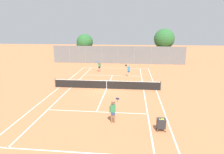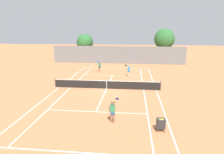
{
  "view_description": "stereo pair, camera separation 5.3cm",
  "coord_description": "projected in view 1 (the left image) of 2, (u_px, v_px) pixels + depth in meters",
  "views": [
    {
      "loc": [
        2.82,
        -21.29,
        6.65
      ],
      "look_at": [
        0.46,
        1.5,
        1.0
      ],
      "focal_mm": 32.0,
      "sensor_mm": 36.0,
      "label": 1
    },
    {
      "loc": [
        2.87,
        -21.29,
        6.65
      ],
      "look_at": [
        0.46,
        1.5,
        1.0
      ],
      "focal_mm": 32.0,
      "sensor_mm": 36.0,
      "label": 2
    }
  ],
  "objects": [
    {
      "name": "court_line_markings",
      "position": [
        107.0,
        89.0,
        22.44
      ],
      "size": [
        11.1,
        23.9,
        0.01
      ],
      "color": "silver",
      "rests_on": "ground"
    },
    {
      "name": "loose_tennis_ball_0",
      "position": [
        68.0,
        101.0,
        18.67
      ],
      "size": [
        0.07,
        0.07,
        0.07
      ],
      "primitive_type": "sphere",
      "color": "#D1DB33",
      "rests_on": "ground"
    },
    {
      "name": "player_far_right",
      "position": [
        129.0,
        70.0,
        27.9
      ],
      "size": [
        0.79,
        0.71,
        1.77
      ],
      "color": "beige",
      "rests_on": "ground"
    },
    {
      "name": "ground_plane",
      "position": [
        107.0,
        89.0,
        22.44
      ],
      "size": [
        120.0,
        120.0,
        0.0
      ],
      "primitive_type": "plane",
      "color": "#CC7A4C"
    },
    {
      "name": "ball_cart",
      "position": [
        161.0,
        123.0,
        13.16
      ],
      "size": [
        0.65,
        0.51,
        0.96
      ],
      "color": "#2D2D33",
      "rests_on": "ground"
    },
    {
      "name": "player_near_side",
      "position": [
        113.0,
        111.0,
        14.2
      ],
      "size": [
        0.68,
        0.73,
        1.77
      ],
      "color": "#936B4C",
      "rests_on": "ground"
    },
    {
      "name": "back_fence",
      "position": [
        118.0,
        55.0,
        37.89
      ],
      "size": [
        25.22,
        0.08,
        3.35
      ],
      "color": "gray",
      "rests_on": "ground"
    },
    {
      "name": "tree_behind_right",
      "position": [
        164.0,
        40.0,
        37.77
      ],
      "size": [
        3.86,
        3.86,
        6.55
      ],
      "color": "brown",
      "rests_on": "ground"
    },
    {
      "name": "tree_behind_left",
      "position": [
        84.0,
        43.0,
        39.5
      ],
      "size": [
        3.24,
        3.24,
        5.52
      ],
      "color": "brown",
      "rests_on": "ground"
    },
    {
      "name": "tennis_net",
      "position": [
        107.0,
        84.0,
        22.32
      ],
      "size": [
        12.0,
        0.1,
        1.07
      ],
      "color": "#474C47",
      "rests_on": "ground"
    },
    {
      "name": "player_far_left",
      "position": [
        99.0,
        66.0,
        30.88
      ],
      "size": [
        0.63,
        0.76,
        1.77
      ],
      "color": "tan",
      "rests_on": "ground"
    },
    {
      "name": "loose_tennis_ball_1",
      "position": [
        116.0,
        70.0,
        32.01
      ],
      "size": [
        0.07,
        0.07,
        0.07
      ],
      "primitive_type": "sphere",
      "color": "#D1DB33",
      "rests_on": "ground"
    }
  ]
}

